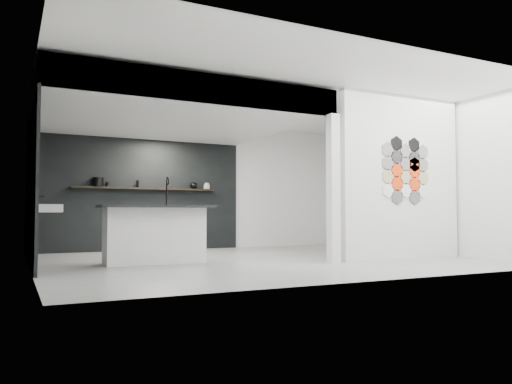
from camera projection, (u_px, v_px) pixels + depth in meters
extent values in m
cube|color=gray|center=(259.00, 260.00, 8.36)|extent=(7.00, 6.00, 0.01)
cube|color=silver|center=(401.00, 177.00, 8.51)|extent=(2.45, 0.15, 2.80)
cube|color=black|center=(140.00, 195.00, 10.49)|extent=(4.40, 0.04, 2.35)
cube|color=black|center=(31.00, 188.00, 7.77)|extent=(0.04, 4.00, 2.35)
cube|color=silver|center=(167.00, 113.00, 8.79)|extent=(4.40, 4.00, 0.40)
cube|color=silver|center=(333.00, 188.00, 7.88)|extent=(0.16, 0.16, 2.35)
cube|color=silver|center=(206.00, 88.00, 7.07)|extent=(4.40, 0.16, 0.40)
cube|color=silver|center=(48.00, 208.00, 7.68)|extent=(0.40, 0.60, 0.12)
cube|color=black|center=(146.00, 189.00, 10.45)|extent=(3.00, 0.15, 0.04)
cube|color=silver|center=(155.00, 236.00, 7.72)|extent=(1.51, 0.59, 0.86)
cube|color=black|center=(156.00, 206.00, 7.66)|extent=(1.72, 0.79, 0.04)
cube|color=black|center=(170.00, 206.00, 7.89)|extent=(0.46, 0.39, 0.01)
cylinder|color=black|center=(167.00, 193.00, 8.08)|extent=(0.02, 0.02, 0.40)
torus|color=black|center=(168.00, 181.00, 8.03)|extent=(0.02, 0.14, 0.14)
cylinder|color=black|center=(98.00, 182.00, 10.02)|extent=(0.27, 0.27, 0.18)
ellipsoid|color=black|center=(194.00, 186.00, 10.92)|extent=(0.21, 0.21, 0.14)
cylinder|color=gray|center=(207.00, 187.00, 11.05)|extent=(0.16, 0.16, 0.10)
cylinder|color=gray|center=(207.00, 186.00, 11.05)|extent=(0.10, 0.10, 0.14)
cylinder|color=black|center=(138.00, 184.00, 10.37)|extent=(0.07, 0.07, 0.15)
cylinder|color=black|center=(107.00, 184.00, 10.10)|extent=(0.08, 0.08, 0.09)
cylinder|color=white|center=(388.00, 190.00, 8.26)|extent=(0.26, 0.02, 0.26)
cylinder|color=tan|center=(388.00, 176.00, 8.27)|extent=(0.26, 0.02, 0.26)
cylinder|color=#66635E|center=(388.00, 163.00, 8.28)|extent=(0.26, 0.02, 0.26)
cylinder|color=silver|center=(388.00, 150.00, 8.29)|extent=(0.26, 0.02, 0.26)
cylinder|color=black|center=(397.00, 197.00, 8.34)|extent=(0.26, 0.02, 0.26)
cylinder|color=#F23C0C|center=(397.00, 184.00, 8.35)|extent=(0.26, 0.02, 0.26)
cylinder|color=#F23C0C|center=(397.00, 170.00, 8.36)|extent=(0.26, 0.02, 0.26)
cylinder|color=#2D2D2D|center=(397.00, 157.00, 8.37)|extent=(0.26, 0.02, 0.26)
cylinder|color=black|center=(397.00, 144.00, 8.38)|extent=(0.26, 0.02, 0.26)
cylinder|color=white|center=(406.00, 191.00, 8.43)|extent=(0.26, 0.02, 0.26)
cylinder|color=tan|center=(406.00, 177.00, 8.44)|extent=(0.26, 0.02, 0.26)
cylinder|color=#66635E|center=(406.00, 164.00, 8.46)|extent=(0.26, 0.02, 0.26)
cylinder|color=silver|center=(405.00, 151.00, 8.47)|extent=(0.26, 0.02, 0.26)
cylinder|color=black|center=(415.00, 197.00, 8.52)|extent=(0.26, 0.02, 0.26)
cylinder|color=#F23C0C|center=(415.00, 184.00, 8.53)|extent=(0.26, 0.02, 0.26)
cylinder|color=#F23C0C|center=(414.00, 171.00, 8.54)|extent=(0.26, 0.02, 0.26)
cylinder|color=#2D2D2D|center=(414.00, 158.00, 8.55)|extent=(0.26, 0.02, 0.26)
cylinder|color=black|center=(414.00, 145.00, 8.56)|extent=(0.26, 0.02, 0.26)
cylinder|color=white|center=(423.00, 191.00, 8.61)|extent=(0.26, 0.02, 0.26)
cylinder|color=tan|center=(423.00, 178.00, 8.62)|extent=(0.26, 0.02, 0.26)
cylinder|color=#66635E|center=(423.00, 165.00, 8.63)|extent=(0.26, 0.02, 0.26)
cylinder|color=silver|center=(423.00, 152.00, 8.64)|extent=(0.26, 0.02, 0.26)
cylinder|color=#F23C0C|center=(414.00, 165.00, 8.54)|extent=(0.26, 0.02, 0.26)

